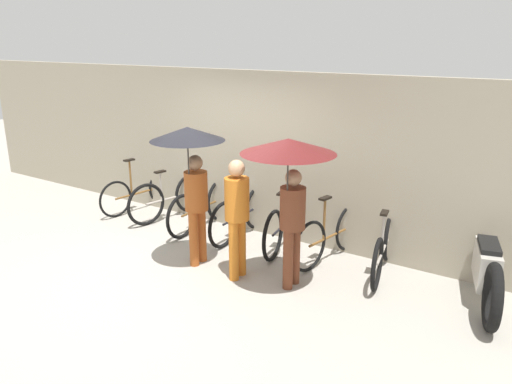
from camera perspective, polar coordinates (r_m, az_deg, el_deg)
name	(u,v)px	position (r m, az deg, el deg)	size (l,w,h in m)	color
ground_plane	(182,270)	(7.03, -8.43, -8.78)	(30.00, 30.00, 0.00)	#9E998E
back_wall	(255,153)	(7.98, -0.10, 4.44)	(13.94, 0.12, 2.59)	gray
parked_bicycle_0	(141,191)	(9.45, -13.05, 0.13)	(0.44, 1.72, 1.11)	black
parked_bicycle_1	(170,197)	(8.88, -9.80, -0.62)	(0.52, 1.68, 1.09)	black
parked_bicycle_2	(202,206)	(8.34, -6.19, -1.65)	(0.44, 1.76, 1.09)	black
parked_bicycle_3	(241,214)	(7.91, -1.69, -2.58)	(0.44, 1.71, 1.03)	black
parked_bicycle_4	(285,223)	(7.56, 3.36, -3.51)	(0.51, 1.77, 0.97)	black
parked_bicycle_5	(331,235)	(7.19, 8.56, -4.86)	(0.47, 1.70, 1.01)	black
parked_bicycle_6	(383,248)	(6.92, 14.35, -6.26)	(0.50, 1.65, 1.04)	black
pedestrian_leading	(191,158)	(6.63, -7.49, 3.84)	(0.98, 0.98, 1.96)	#9E4C1E
pedestrian_center	(237,211)	(6.41, -2.18, -2.16)	(0.32, 0.32, 1.60)	#C66B1E
pedestrian_trailing	(289,168)	(5.91, 3.84, 2.79)	(1.14, 1.14, 1.94)	brown
motorcycle	(486,268)	(6.64, 24.81, -7.85)	(0.80, 2.08, 0.95)	black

